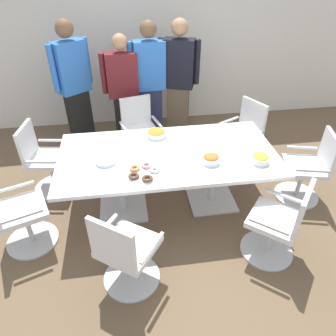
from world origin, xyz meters
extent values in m
cube|color=brown|center=(0.00, 0.00, -0.01)|extent=(10.00, 10.00, 0.01)
cube|color=white|center=(0.00, 2.40, 1.40)|extent=(8.00, 0.10, 2.80)
cube|color=white|center=(0.00, 0.00, 0.73)|extent=(2.40, 1.20, 0.04)
cube|color=silver|center=(-0.55, 0.00, 0.01)|extent=(0.56, 0.56, 0.02)
cylinder|color=silver|center=(-0.55, 0.00, 0.37)|extent=(0.09, 0.09, 0.69)
cube|color=silver|center=(0.55, 0.00, 0.01)|extent=(0.56, 0.56, 0.02)
cylinder|color=silver|center=(0.55, 0.00, 0.37)|extent=(0.09, 0.09, 0.69)
cylinder|color=silver|center=(-0.50, -1.00, 0.01)|extent=(0.75, 0.75, 0.02)
cylinder|color=silver|center=(-0.50, -1.00, 0.23)|extent=(0.05, 0.05, 0.41)
cube|color=white|center=(-0.50, -1.00, 0.46)|extent=(0.64, 0.64, 0.06)
cube|color=white|center=(-0.62, -1.17, 0.70)|extent=(0.38, 0.29, 0.42)
cube|color=silver|center=(-0.70, -0.86, 0.58)|extent=(0.24, 0.32, 0.02)
cube|color=silver|center=(-0.30, -1.14, 0.58)|extent=(0.24, 0.32, 0.02)
cylinder|color=silver|center=(0.92, -0.87, 0.01)|extent=(0.76, 0.76, 0.02)
cylinder|color=silver|center=(0.92, -0.87, 0.23)|extent=(0.05, 0.05, 0.41)
cube|color=white|center=(0.92, -0.87, 0.46)|extent=(0.65, 0.65, 0.06)
cube|color=white|center=(1.08, -1.01, 0.70)|extent=(0.31, 0.36, 0.42)
cube|color=silver|center=(0.76, -1.06, 0.58)|extent=(0.30, 0.26, 0.02)
cube|color=silver|center=(1.08, -0.69, 0.58)|extent=(0.30, 0.26, 0.02)
cylinder|color=silver|center=(1.64, -0.09, 0.01)|extent=(0.65, 0.65, 0.02)
cylinder|color=silver|center=(1.64, -0.09, 0.23)|extent=(0.05, 0.05, 0.41)
cube|color=white|center=(1.64, -0.09, 0.46)|extent=(0.56, 0.56, 0.06)
cube|color=white|center=(1.85, -0.14, 0.70)|extent=(0.14, 0.43, 0.42)
cube|color=silver|center=(1.59, -0.32, 0.58)|extent=(0.36, 0.12, 0.02)
cube|color=silver|center=(1.70, 0.15, 0.58)|extent=(0.36, 0.12, 0.02)
cylinder|color=silver|center=(1.13, 0.76, 0.01)|extent=(0.73, 0.73, 0.02)
cylinder|color=silver|center=(1.13, 0.76, 0.23)|extent=(0.05, 0.05, 0.41)
cube|color=white|center=(1.13, 0.76, 0.46)|extent=(0.62, 0.62, 0.06)
cube|color=white|center=(1.32, 0.86, 0.70)|extent=(0.23, 0.41, 0.42)
cube|color=silver|center=(1.24, 0.55, 0.58)|extent=(0.34, 0.19, 0.02)
cube|color=silver|center=(1.02, 0.98, 0.58)|extent=(0.34, 0.19, 0.02)
cylinder|color=silver|center=(-0.23, 1.04, 0.01)|extent=(0.66, 0.66, 0.02)
cylinder|color=silver|center=(-0.23, 1.04, 0.23)|extent=(0.05, 0.05, 0.41)
cube|color=white|center=(-0.23, 1.04, 0.46)|extent=(0.56, 0.56, 0.06)
cube|color=white|center=(-0.29, 1.24, 0.70)|extent=(0.43, 0.15, 0.42)
cube|color=silver|center=(0.00, 1.10, 0.58)|extent=(0.12, 0.36, 0.02)
cube|color=silver|center=(-0.47, 0.98, 0.58)|extent=(0.12, 0.36, 0.02)
cylinder|color=silver|center=(-1.42, 0.53, 0.01)|extent=(0.62, 0.62, 0.02)
cylinder|color=silver|center=(-1.42, 0.53, 0.23)|extent=(0.05, 0.05, 0.41)
cube|color=white|center=(-1.42, 0.53, 0.46)|extent=(0.53, 0.53, 0.06)
cube|color=white|center=(-1.63, 0.56, 0.70)|extent=(0.11, 0.44, 0.42)
cube|color=silver|center=(-1.39, 0.77, 0.58)|extent=(0.37, 0.09, 0.02)
cube|color=silver|center=(-1.46, 0.29, 0.58)|extent=(0.37, 0.09, 0.02)
cylinder|color=silver|center=(-1.54, -0.38, 0.01)|extent=(0.69, 0.69, 0.02)
cylinder|color=silver|center=(-1.54, -0.38, 0.23)|extent=(0.05, 0.05, 0.41)
cube|color=white|center=(-1.54, -0.38, 0.46)|extent=(0.59, 0.59, 0.06)
cube|color=silver|center=(-1.62, -0.15, 0.58)|extent=(0.36, 0.15, 0.02)
cube|color=silver|center=(-1.46, -0.61, 0.58)|extent=(0.36, 0.15, 0.02)
cube|color=black|center=(-1.12, 1.61, 0.44)|extent=(0.38, 0.35, 0.89)
cube|color=blue|center=(-1.12, 1.61, 1.24)|extent=(0.48, 0.44, 0.70)
sphere|color=brown|center=(-1.12, 1.61, 1.74)|extent=(0.24, 0.24, 0.24)
cylinder|color=blue|center=(-0.91, 1.77, 1.28)|extent=(0.11, 0.11, 0.63)
cylinder|color=blue|center=(-1.33, 1.45, 1.28)|extent=(0.11, 0.11, 0.63)
cube|color=black|center=(-0.43, 1.56, 0.40)|extent=(0.32, 0.20, 0.80)
cube|color=maroon|center=(-0.43, 1.56, 1.11)|extent=(0.44, 0.22, 0.63)
sphere|color=tan|center=(-0.43, 1.56, 1.57)|extent=(0.22, 0.22, 0.22)
cylinder|color=maroon|center=(-0.16, 1.56, 1.14)|extent=(0.08, 0.08, 0.57)
cylinder|color=maroon|center=(-0.69, 1.56, 1.14)|extent=(0.08, 0.08, 0.57)
cube|color=#232842|center=(-0.03, 1.62, 0.43)|extent=(0.33, 0.22, 0.87)
cube|color=blue|center=(-0.03, 1.62, 1.21)|extent=(0.45, 0.25, 0.69)
sphere|color=brown|center=(-0.03, 1.62, 1.70)|extent=(0.23, 0.23, 0.23)
cylinder|color=blue|center=(0.23, 1.64, 1.24)|extent=(0.09, 0.09, 0.62)
cylinder|color=blue|center=(-0.30, 1.60, 1.24)|extent=(0.09, 0.09, 0.62)
cube|color=brown|center=(0.39, 1.61, 0.44)|extent=(0.37, 0.29, 0.87)
cube|color=black|center=(0.39, 1.61, 1.22)|extent=(0.49, 0.35, 0.69)
sphere|color=tan|center=(0.39, 1.61, 1.71)|extent=(0.24, 0.24, 0.24)
cylinder|color=black|center=(0.64, 1.53, 1.25)|extent=(0.10, 0.10, 0.62)
cylinder|color=black|center=(0.14, 1.70, 1.25)|extent=(0.10, 0.10, 0.62)
cylinder|color=white|center=(0.94, -0.31, 0.79)|extent=(0.19, 0.19, 0.07)
ellipsoid|color=yellow|center=(0.94, -0.31, 0.82)|extent=(0.16, 0.16, 0.06)
cylinder|color=white|center=(-0.09, 0.39, 0.78)|extent=(0.23, 0.23, 0.06)
ellipsoid|color=orange|center=(-0.09, 0.39, 0.81)|extent=(0.21, 0.21, 0.06)
cylinder|color=white|center=(0.42, -0.24, 0.79)|extent=(0.19, 0.19, 0.07)
ellipsoid|color=#AD702D|center=(0.42, -0.24, 0.82)|extent=(0.16, 0.16, 0.06)
cylinder|color=white|center=(-0.30, -0.34, 0.76)|extent=(0.33, 0.33, 0.01)
torus|color=white|center=(-0.18, -0.33, 0.78)|extent=(0.11, 0.11, 0.03)
torus|color=pink|center=(-0.26, -0.24, 0.78)|extent=(0.11, 0.11, 0.03)
torus|color=tan|center=(-0.38, -0.27, 0.78)|extent=(0.11, 0.11, 0.03)
torus|color=brown|center=(-0.40, -0.40, 0.78)|extent=(0.11, 0.11, 0.03)
torus|color=brown|center=(-0.27, -0.46, 0.78)|extent=(0.11, 0.11, 0.03)
cylinder|color=white|center=(-0.68, -0.08, 0.75)|extent=(0.22, 0.22, 0.01)
cylinder|color=silver|center=(-0.68, -0.08, 0.76)|extent=(0.22, 0.22, 0.01)
cylinder|color=white|center=(-0.68, -0.08, 0.77)|extent=(0.22, 0.22, 0.01)
cylinder|color=silver|center=(-0.68, -0.08, 0.77)|extent=(0.22, 0.22, 0.01)
cylinder|color=white|center=(-0.68, -0.08, 0.78)|extent=(0.22, 0.22, 0.01)
cylinder|color=silver|center=(-0.68, -0.08, 0.78)|extent=(0.22, 0.22, 0.01)
camera|label=1|loc=(-0.42, -2.88, 2.64)|focal=33.53mm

